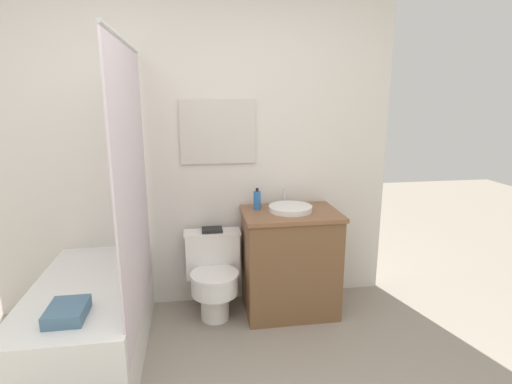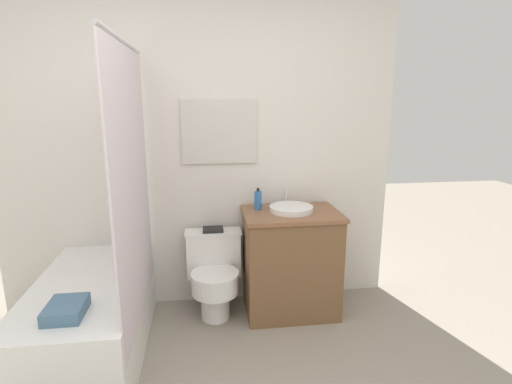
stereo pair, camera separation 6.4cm
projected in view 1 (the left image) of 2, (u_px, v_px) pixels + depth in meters
name	position (u px, v px, depth m)	size (l,w,h in m)	color
wall_back	(198.00, 151.00, 3.10)	(3.11, 0.07, 2.50)	silver
shower_area	(93.00, 314.00, 2.55)	(0.67, 1.32, 1.98)	white
toilet	(214.00, 273.00, 3.07)	(0.44, 0.49, 0.64)	white
vanity	(290.00, 262.00, 3.12)	(0.73, 0.52, 0.82)	brown
sink	(290.00, 208.00, 3.04)	(0.33, 0.37, 0.13)	white
soap_bottle	(257.00, 200.00, 3.07)	(0.06, 0.06, 0.17)	#2D6BB2
book_on_tank	(212.00, 230.00, 3.10)	(0.16, 0.12, 0.02)	black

